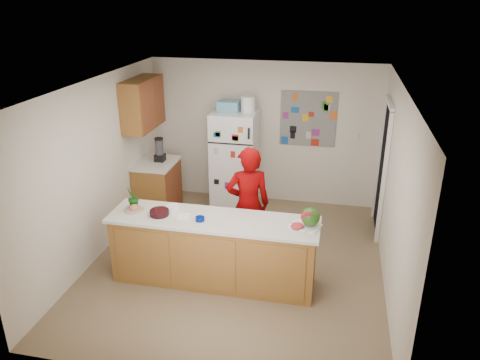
% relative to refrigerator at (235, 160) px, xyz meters
% --- Properties ---
extents(floor, '(4.00, 4.50, 0.02)m').
position_rel_refrigerator_xyz_m(floor, '(0.45, -1.88, -0.86)').
color(floor, brown).
rests_on(floor, ground).
extents(wall_back, '(4.00, 0.02, 2.50)m').
position_rel_refrigerator_xyz_m(wall_back, '(0.45, 0.38, 0.40)').
color(wall_back, beige).
rests_on(wall_back, ground).
extents(wall_left, '(0.02, 4.50, 2.50)m').
position_rel_refrigerator_xyz_m(wall_left, '(-1.56, -1.88, 0.40)').
color(wall_left, beige).
rests_on(wall_left, ground).
extents(wall_right, '(0.02, 4.50, 2.50)m').
position_rel_refrigerator_xyz_m(wall_right, '(2.46, -1.88, 0.40)').
color(wall_right, beige).
rests_on(wall_right, ground).
extents(ceiling, '(4.00, 4.50, 0.02)m').
position_rel_refrigerator_xyz_m(ceiling, '(0.45, -1.88, 1.66)').
color(ceiling, white).
rests_on(ceiling, wall_back).
extents(doorway, '(0.03, 0.85, 2.04)m').
position_rel_refrigerator_xyz_m(doorway, '(2.44, -0.43, 0.17)').
color(doorway, black).
rests_on(doorway, ground).
extents(peninsula_base, '(2.60, 0.62, 0.88)m').
position_rel_refrigerator_xyz_m(peninsula_base, '(0.25, -2.38, -0.41)').
color(peninsula_base, brown).
rests_on(peninsula_base, floor).
extents(peninsula_top, '(2.68, 0.70, 0.04)m').
position_rel_refrigerator_xyz_m(peninsula_top, '(0.25, -2.38, 0.05)').
color(peninsula_top, silver).
rests_on(peninsula_top, peninsula_base).
extents(side_counter_base, '(0.60, 0.80, 0.86)m').
position_rel_refrigerator_xyz_m(side_counter_base, '(-1.24, -0.53, -0.42)').
color(side_counter_base, brown).
rests_on(side_counter_base, floor).
extents(side_counter_top, '(0.64, 0.84, 0.04)m').
position_rel_refrigerator_xyz_m(side_counter_top, '(-1.24, -0.53, 0.03)').
color(side_counter_top, silver).
rests_on(side_counter_top, side_counter_base).
extents(upper_cabinets, '(0.35, 1.00, 0.80)m').
position_rel_refrigerator_xyz_m(upper_cabinets, '(-1.37, -0.58, 1.05)').
color(upper_cabinets, brown).
rests_on(upper_cabinets, wall_left).
extents(refrigerator, '(0.75, 0.70, 1.70)m').
position_rel_refrigerator_xyz_m(refrigerator, '(0.00, 0.00, 0.00)').
color(refrigerator, silver).
rests_on(refrigerator, floor).
extents(fridge_top_bin, '(0.35, 0.28, 0.18)m').
position_rel_refrigerator_xyz_m(fridge_top_bin, '(-0.10, 0.00, 0.94)').
color(fridge_top_bin, '#5999B2').
rests_on(fridge_top_bin, refrigerator).
extents(photo_collage, '(0.95, 0.01, 0.95)m').
position_rel_refrigerator_xyz_m(photo_collage, '(1.20, 0.36, 0.70)').
color(photo_collage, slate).
rests_on(photo_collage, wall_back).
extents(person, '(0.71, 0.59, 1.68)m').
position_rel_refrigerator_xyz_m(person, '(0.58, -1.75, -0.01)').
color(person, '#660102').
rests_on(person, floor).
extents(blender_appliance, '(0.14, 0.14, 0.38)m').
position_rel_refrigerator_xyz_m(blender_appliance, '(-1.19, -0.46, 0.24)').
color(blender_appliance, black).
rests_on(blender_appliance, side_counter_top).
extents(cutting_board, '(0.42, 0.36, 0.01)m').
position_rel_refrigerator_xyz_m(cutting_board, '(1.40, -2.35, 0.08)').
color(cutting_board, white).
rests_on(cutting_board, peninsula_top).
extents(watermelon, '(0.23, 0.23, 0.23)m').
position_rel_refrigerator_xyz_m(watermelon, '(1.46, -2.33, 0.20)').
color(watermelon, '#275F1D').
rests_on(watermelon, cutting_board).
extents(watermelon_slice, '(0.15, 0.15, 0.02)m').
position_rel_refrigerator_xyz_m(watermelon_slice, '(1.31, -2.40, 0.09)').
color(watermelon_slice, red).
rests_on(watermelon_slice, cutting_board).
extents(cherry_bowl, '(0.30, 0.30, 0.07)m').
position_rel_refrigerator_xyz_m(cherry_bowl, '(-0.44, -2.43, 0.11)').
color(cherry_bowl, black).
rests_on(cherry_bowl, peninsula_top).
extents(white_bowl, '(0.19, 0.19, 0.06)m').
position_rel_refrigerator_xyz_m(white_bowl, '(-0.32, -2.25, 0.10)').
color(white_bowl, silver).
rests_on(white_bowl, peninsula_top).
extents(cobalt_bowl, '(0.13, 0.13, 0.05)m').
position_rel_refrigerator_xyz_m(cobalt_bowl, '(0.11, -2.47, 0.10)').
color(cobalt_bowl, '#001264').
rests_on(cobalt_bowl, peninsula_top).
extents(plate, '(0.26, 0.26, 0.02)m').
position_rel_refrigerator_xyz_m(plate, '(-0.82, -2.37, 0.08)').
color(plate, beige).
rests_on(plate, peninsula_top).
extents(paper_towel, '(0.19, 0.17, 0.02)m').
position_rel_refrigerator_xyz_m(paper_towel, '(-0.12, -2.41, 0.08)').
color(paper_towel, white).
rests_on(paper_towel, peninsula_top).
extents(keys, '(0.09, 0.06, 0.01)m').
position_rel_refrigerator_xyz_m(keys, '(1.45, -2.48, 0.08)').
color(keys, slate).
rests_on(keys, peninsula_top).
extents(potted_plant, '(0.14, 0.17, 0.32)m').
position_rel_refrigerator_xyz_m(potted_plant, '(-0.84, -2.33, 0.23)').
color(potted_plant, '#1C4415').
rests_on(potted_plant, peninsula_top).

